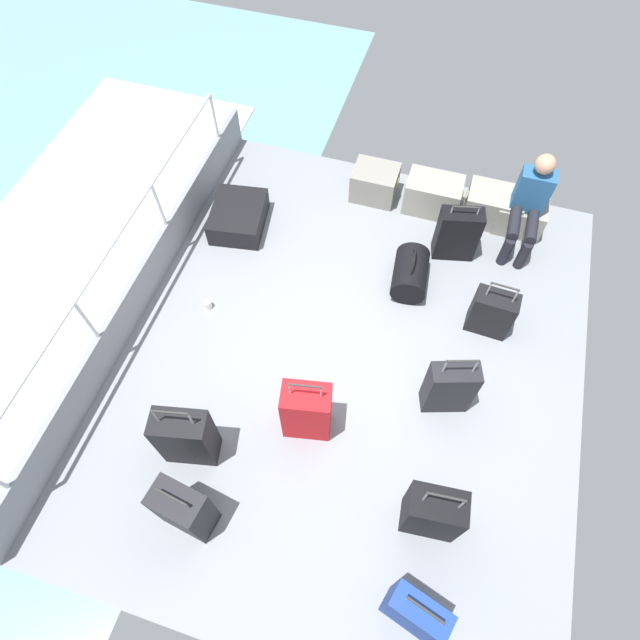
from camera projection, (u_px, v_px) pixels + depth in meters
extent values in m
cube|color=gray|center=(349.00, 358.00, 5.16)|extent=(4.40, 5.20, 0.06)
cube|color=gray|center=(141.00, 289.00, 5.27)|extent=(0.06, 5.20, 0.45)
cylinder|color=silver|center=(4.00, 485.00, 4.01)|extent=(0.04, 0.04, 1.00)
cylinder|color=silver|center=(96.00, 333.00, 4.70)|extent=(0.04, 0.04, 1.00)
cylinder|color=silver|center=(164.00, 220.00, 5.38)|extent=(0.04, 0.04, 1.00)
cylinder|color=silver|center=(217.00, 133.00, 6.07)|extent=(0.04, 0.04, 1.00)
cylinder|color=silver|center=(115.00, 239.00, 4.61)|extent=(0.04, 4.16, 0.04)
cube|color=white|center=(41.00, 287.00, 5.97)|extent=(2.40, 7.28, 0.01)
cube|color=gray|center=(375.00, 183.00, 6.09)|extent=(0.50, 0.41, 0.38)
torus|color=tan|center=(353.00, 173.00, 6.06)|extent=(0.02, 0.12, 0.12)
torus|color=tan|center=(398.00, 183.00, 5.98)|extent=(0.02, 0.12, 0.12)
cube|color=gray|center=(433.00, 195.00, 5.97)|extent=(0.61, 0.39, 0.41)
torus|color=tan|center=(406.00, 183.00, 5.94)|extent=(0.02, 0.12, 0.12)
torus|color=tan|center=(462.00, 196.00, 5.85)|extent=(0.02, 0.12, 0.12)
cube|color=gray|center=(493.00, 206.00, 5.88)|extent=(0.60, 0.41, 0.40)
torus|color=tan|center=(467.00, 195.00, 5.86)|extent=(0.02, 0.12, 0.12)
torus|color=tan|center=(523.00, 207.00, 5.77)|extent=(0.02, 0.12, 0.12)
cube|color=gray|center=(520.00, 215.00, 5.84)|extent=(0.51, 0.39, 0.36)
torus|color=tan|center=(498.00, 206.00, 5.82)|extent=(0.02, 0.12, 0.12)
torus|color=tan|center=(547.00, 216.00, 5.74)|extent=(0.02, 0.12, 0.12)
cube|color=#26598C|center=(533.00, 191.00, 5.45)|extent=(0.34, 0.20, 0.48)
sphere|color=tan|center=(545.00, 164.00, 5.14)|extent=(0.20, 0.20, 0.20)
cylinder|color=black|center=(532.00, 227.00, 5.46)|extent=(0.12, 0.40, 0.12)
cylinder|color=black|center=(523.00, 255.00, 5.55)|extent=(0.11, 0.11, 0.36)
cylinder|color=black|center=(515.00, 223.00, 5.49)|extent=(0.12, 0.40, 0.12)
cylinder|color=black|center=(506.00, 251.00, 5.58)|extent=(0.11, 0.11, 0.36)
cube|color=black|center=(457.00, 234.00, 5.53)|extent=(0.47, 0.30, 0.63)
cylinder|color=#A5A8AD|center=(452.00, 209.00, 5.23)|extent=(0.02, 0.02, 0.09)
cylinder|color=#A5A8AD|center=(478.00, 211.00, 5.22)|extent=(0.02, 0.02, 0.09)
cylinder|color=#2D2D2D|center=(466.00, 207.00, 5.18)|extent=(0.28, 0.08, 0.02)
cube|color=silver|center=(461.00, 214.00, 5.43)|extent=(0.05, 0.02, 0.08)
cube|color=black|center=(186.00, 437.00, 4.35)|extent=(0.49, 0.33, 0.71)
cylinder|color=#A5A8AD|center=(155.00, 416.00, 3.97)|extent=(0.02, 0.02, 0.21)
cylinder|color=#A5A8AD|center=(191.00, 419.00, 3.96)|extent=(0.02, 0.02, 0.21)
cylinder|color=#2D2D2D|center=(169.00, 412.00, 3.87)|extent=(0.29, 0.08, 0.02)
cube|color=silver|center=(187.00, 419.00, 4.35)|extent=(0.05, 0.02, 0.08)
cube|color=black|center=(449.00, 388.00, 4.61)|extent=(0.45, 0.31, 0.66)
cylinder|color=#A5A8AD|center=(445.00, 367.00, 4.25)|extent=(0.02, 0.02, 0.19)
cylinder|color=#A5A8AD|center=(476.00, 366.00, 4.25)|extent=(0.02, 0.02, 0.19)
cylinder|color=#2D2D2D|center=(463.00, 361.00, 4.17)|extent=(0.26, 0.10, 0.02)
cube|color=green|center=(449.00, 374.00, 4.61)|extent=(0.05, 0.02, 0.08)
cube|color=black|center=(238.00, 217.00, 5.89)|extent=(0.66, 0.77, 0.27)
cube|color=white|center=(244.00, 190.00, 6.01)|extent=(0.05, 0.01, 0.08)
cube|color=black|center=(433.00, 513.00, 4.08)|extent=(0.45, 0.30, 0.64)
cylinder|color=#A5A8AD|center=(425.00, 496.00, 3.73)|extent=(0.02, 0.02, 0.21)
cylinder|color=#A5A8AD|center=(462.00, 504.00, 3.70)|extent=(0.02, 0.02, 0.21)
cylinder|color=#2D2D2D|center=(447.00, 497.00, 3.63)|extent=(0.28, 0.04, 0.02)
cube|color=silver|center=(436.00, 493.00, 4.10)|extent=(0.05, 0.01, 0.08)
cube|color=red|center=(307.00, 411.00, 4.48)|extent=(0.45, 0.33, 0.69)
cylinder|color=#A5A8AD|center=(290.00, 389.00, 4.12)|extent=(0.02, 0.02, 0.18)
cylinder|color=#A5A8AD|center=(321.00, 392.00, 4.10)|extent=(0.02, 0.02, 0.18)
cylinder|color=#2D2D2D|center=(305.00, 386.00, 4.04)|extent=(0.26, 0.07, 0.02)
cube|color=white|center=(308.00, 388.00, 4.40)|extent=(0.05, 0.02, 0.08)
cube|color=black|center=(184.00, 509.00, 4.08)|extent=(0.44, 0.31, 0.66)
cylinder|color=#A5A8AD|center=(158.00, 491.00, 3.79)|extent=(0.02, 0.02, 0.09)
cylinder|color=#A5A8AD|center=(187.00, 506.00, 3.73)|extent=(0.02, 0.02, 0.09)
cylinder|color=#2D2D2D|center=(171.00, 497.00, 3.72)|extent=(0.27, 0.06, 0.02)
cube|color=green|center=(189.00, 489.00, 4.01)|extent=(0.05, 0.01, 0.08)
cube|color=black|center=(492.00, 313.00, 5.09)|extent=(0.41, 0.24, 0.52)
cylinder|color=#A5A8AD|center=(489.00, 289.00, 4.81)|extent=(0.02, 0.02, 0.19)
cylinder|color=#A5A8AD|center=(516.00, 296.00, 4.77)|extent=(0.02, 0.02, 0.19)
cylinder|color=#2D2D2D|center=(505.00, 287.00, 4.71)|extent=(0.26, 0.03, 0.02)
cube|color=green|center=(498.00, 295.00, 5.02)|extent=(0.05, 0.01, 0.08)
cube|color=navy|center=(415.00, 613.00, 3.71)|extent=(0.45, 0.30, 0.68)
cylinder|color=#A5A8AD|center=(407.00, 598.00, 3.40)|extent=(0.02, 0.02, 0.11)
cylinder|color=#A5A8AD|center=(442.00, 623.00, 3.33)|extent=(0.02, 0.02, 0.11)
cylinder|color=#2D2D2D|center=(426.00, 610.00, 3.32)|extent=(0.26, 0.09, 0.02)
cube|color=silver|center=(426.00, 598.00, 3.59)|extent=(0.05, 0.02, 0.08)
cylinder|color=black|center=(410.00, 274.00, 5.43)|extent=(0.40, 0.57, 0.35)
torus|color=black|center=(413.00, 262.00, 5.27)|extent=(0.04, 0.30, 0.30)
cylinder|color=white|center=(208.00, 304.00, 5.39)|extent=(0.08, 0.08, 0.10)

